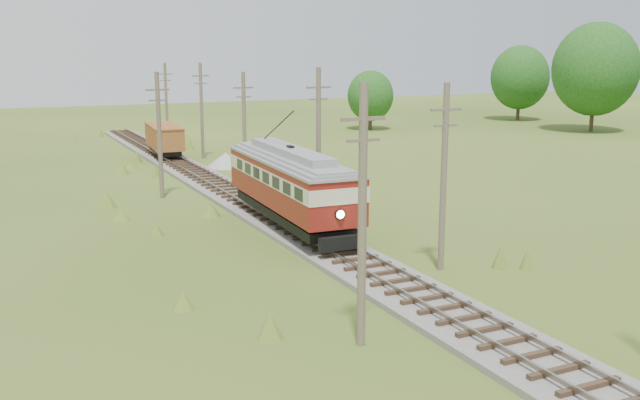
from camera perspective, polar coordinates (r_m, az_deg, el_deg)
railbed_main at (r=45.97m, az=-5.33°, el=-0.47°), size 3.60×96.00×0.57m
streetcar at (r=39.88m, az=-2.36°, el=1.57°), size 3.84×13.77×6.25m
gondola at (r=68.44m, az=-12.36°, el=4.87°), size 3.21×8.08×2.62m
gravel_pile at (r=62.72m, az=-7.39°, el=3.16°), size 3.56×3.77×1.29m
utility_pole_r_2 at (r=32.66m, az=9.87°, el=1.92°), size 1.60×0.30×8.60m
utility_pole_r_3 at (r=43.71m, az=-0.11°, el=4.84°), size 1.60×0.30×9.00m
utility_pole_r_4 at (r=55.64m, az=-6.08°, el=5.96°), size 1.60×0.30×8.40m
utility_pole_r_5 at (r=68.07m, az=-9.45°, el=7.14°), size 1.60×0.30×8.90m
utility_pole_r_6 at (r=80.57m, az=-12.19°, el=7.67°), size 1.60×0.30×8.70m
utility_pole_l_a at (r=23.70m, az=3.40°, el=-1.16°), size 1.60×0.30×9.00m
utility_pole_l_b at (r=49.73m, az=-12.73°, el=5.16°), size 1.60×0.30×8.60m
tree_right_4 at (r=95.93m, az=21.18°, el=9.73°), size 10.50×10.50×13.53m
tree_right_5 at (r=108.94m, az=15.70°, el=9.42°), size 8.40×8.40×10.82m
tree_mid_b at (r=92.33m, az=4.06°, el=8.31°), size 5.88×5.88×7.57m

